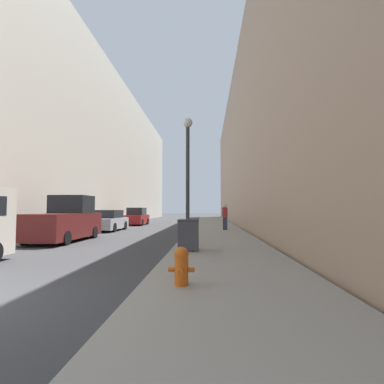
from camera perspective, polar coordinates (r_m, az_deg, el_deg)
sidewalk_right at (r=22.49m, az=4.51°, el=-7.11°), size 3.80×60.00×0.14m
building_left_glass at (r=34.65m, az=-23.49°, el=7.48°), size 12.00×60.00×15.74m
building_right_stone at (r=32.19m, az=18.60°, el=7.89°), size 12.00×60.00×15.41m
fire_hydrant at (r=5.95m, az=-2.03°, el=-13.73°), size 0.51×0.39×0.73m
trash_bin at (r=10.69m, az=-0.67°, el=-8.08°), size 0.72×0.70×1.09m
lamppost at (r=14.01m, az=-0.83°, el=4.74°), size 0.46×0.46×5.75m
pickup_truck at (r=16.41m, az=-23.06°, el=-5.23°), size 2.09×5.21×2.31m
parked_sedan_near at (r=22.89m, az=-15.70°, el=-5.35°), size 1.95×4.46×1.52m
parked_sedan_far at (r=30.21m, az=-10.49°, el=-4.73°), size 1.82×4.16×1.71m
pedestrian_on_sidewalk at (r=21.02m, az=6.30°, el=-4.74°), size 0.36×0.23×1.78m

